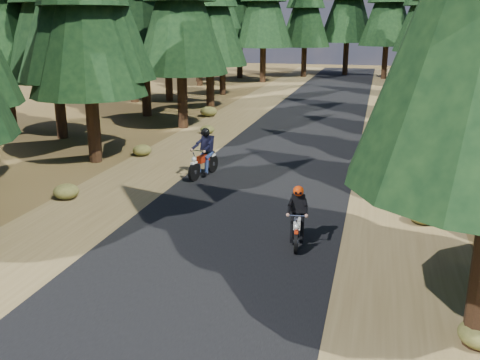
% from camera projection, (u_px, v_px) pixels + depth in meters
% --- Properties ---
extents(ground, '(120.00, 120.00, 0.00)m').
position_uv_depth(ground, '(226.00, 235.00, 14.20)').
color(ground, '#4A381A').
rests_on(ground, ground).
extents(road, '(6.00, 100.00, 0.01)m').
position_uv_depth(road, '(265.00, 182.00, 18.84)').
color(road, black).
rests_on(road, ground).
extents(shoulder_l, '(3.20, 100.00, 0.01)m').
position_uv_depth(shoulder_l, '(144.00, 174.00, 19.95)').
color(shoulder_l, brown).
rests_on(shoulder_l, ground).
extents(shoulder_r, '(3.20, 100.00, 0.01)m').
position_uv_depth(shoulder_r, '(400.00, 193.00, 17.74)').
color(shoulder_r, brown).
rests_on(shoulder_r, ground).
extents(log_near, '(4.53, 4.48, 0.32)m').
position_uv_depth(log_near, '(438.00, 154.00, 22.20)').
color(log_near, '#4C4233').
rests_on(log_near, ground).
extents(understory_shrubs, '(15.26, 24.13, 0.60)m').
position_uv_depth(understory_shrubs, '(292.00, 150.00, 22.50)').
color(understory_shrubs, '#474C1E').
rests_on(understory_shrubs, ground).
extents(rider_lead, '(0.69, 1.73, 1.50)m').
position_uv_depth(rider_lead, '(297.00, 226.00, 13.48)').
color(rider_lead, silver).
rests_on(rider_lead, road).
extents(rider_follow, '(1.02, 2.07, 1.77)m').
position_uv_depth(rider_follow, '(204.00, 161.00, 19.38)').
color(rider_follow, maroon).
rests_on(rider_follow, road).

